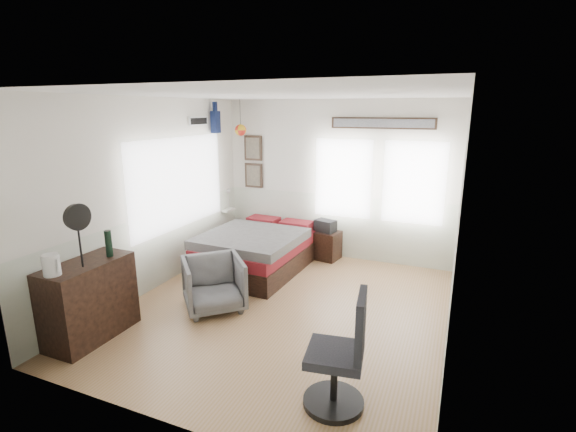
# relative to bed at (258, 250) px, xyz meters

# --- Properties ---
(ground_plane) EXTENTS (4.00, 4.50, 0.01)m
(ground_plane) POSITION_rel_bed_xyz_m (0.96, -1.17, -0.32)
(ground_plane) COLOR #A27743
(room_shell) EXTENTS (4.02, 4.52, 2.71)m
(room_shell) POSITION_rel_bed_xyz_m (0.88, -0.98, 1.30)
(room_shell) COLOR silver
(room_shell) RESTS_ON ground_plane
(wall_decor) EXTENTS (3.55, 1.32, 1.44)m
(wall_decor) POSITION_rel_bed_xyz_m (-0.15, 0.79, 1.79)
(wall_decor) COLOR #342419
(wall_decor) RESTS_ON room_shell
(bed) EXTENTS (1.51, 2.05, 0.64)m
(bed) POSITION_rel_bed_xyz_m (0.00, 0.00, 0.00)
(bed) COLOR black
(bed) RESTS_ON ground_plane
(dresser) EXTENTS (0.48, 1.00, 0.90)m
(dresser) POSITION_rel_bed_xyz_m (-0.78, -2.63, 0.14)
(dresser) COLOR black
(dresser) RESTS_ON ground_plane
(armchair) EXTENTS (1.05, 1.05, 0.68)m
(armchair) POSITION_rel_bed_xyz_m (0.12, -1.50, 0.03)
(armchair) COLOR slate
(armchair) RESTS_ON ground_plane
(nightstand) EXTENTS (0.55, 0.47, 0.49)m
(nightstand) POSITION_rel_bed_xyz_m (0.86, 0.88, -0.07)
(nightstand) COLOR black
(nightstand) RESTS_ON ground_plane
(task_chair) EXTENTS (0.54, 0.54, 1.07)m
(task_chair) POSITION_rel_bed_xyz_m (2.15, -2.66, 0.13)
(task_chair) COLOR black
(task_chair) RESTS_ON ground_plane
(kettle) EXTENTS (0.19, 0.17, 0.22)m
(kettle) POSITION_rel_bed_xyz_m (-0.78, -3.02, 0.70)
(kettle) COLOR silver
(kettle) RESTS_ON dresser
(bottle) EXTENTS (0.08, 0.08, 0.31)m
(bottle) POSITION_rel_bed_xyz_m (-0.68, -2.37, 0.74)
(bottle) COLOR black
(bottle) RESTS_ON dresser
(stand_fan) EXTENTS (0.10, 0.29, 0.69)m
(stand_fan) POSITION_rel_bed_xyz_m (-0.69, -2.73, 1.13)
(stand_fan) COLOR black
(stand_fan) RESTS_ON dresser
(black_bag) EXTENTS (0.39, 0.31, 0.20)m
(black_bag) POSITION_rel_bed_xyz_m (0.86, 0.88, 0.28)
(black_bag) COLOR black
(black_bag) RESTS_ON nightstand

